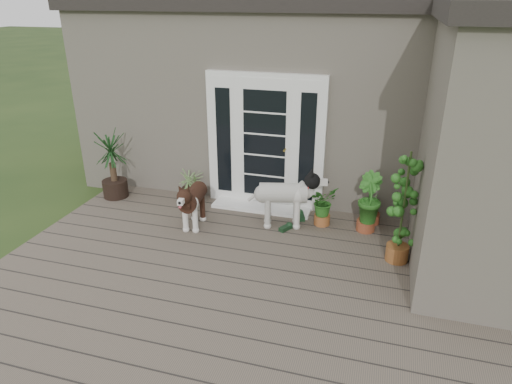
# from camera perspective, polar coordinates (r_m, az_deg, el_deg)

# --- Properties ---
(deck) EXTENTS (6.20, 4.60, 0.12)m
(deck) POSITION_cam_1_polar(r_m,az_deg,el_deg) (5.79, -2.87, -11.12)
(deck) COLOR #6B5B4C
(deck) RESTS_ON ground
(house_main) EXTENTS (7.40, 4.00, 3.10)m
(house_main) POSITION_cam_1_polar(r_m,az_deg,el_deg) (9.06, 5.91, 11.98)
(house_main) COLOR #665E54
(house_main) RESTS_ON ground
(roof_main) EXTENTS (7.60, 4.20, 0.20)m
(roof_main) POSITION_cam_1_polar(r_m,az_deg,el_deg) (8.88, 6.39, 22.46)
(roof_main) COLOR #2D2826
(roof_main) RESTS_ON house_main
(house_wing) EXTENTS (1.60, 2.40, 3.10)m
(house_wing) POSITION_cam_1_polar(r_m,az_deg,el_deg) (6.00, 27.94, 3.30)
(house_wing) COLOR #665E54
(house_wing) RESTS_ON ground
(door_unit) EXTENTS (1.90, 0.14, 2.15)m
(door_unit) POSITION_cam_1_polar(r_m,az_deg,el_deg) (7.25, 1.14, 6.26)
(door_unit) COLOR white
(door_unit) RESTS_ON deck
(door_step) EXTENTS (1.60, 0.40, 0.05)m
(door_step) POSITION_cam_1_polar(r_m,az_deg,el_deg) (7.45, 0.67, -1.91)
(door_step) COLOR white
(door_step) RESTS_ON deck
(brindle_dog) EXTENTS (0.44, 0.87, 0.70)m
(brindle_dog) POSITION_cam_1_polar(r_m,az_deg,el_deg) (6.83, -7.80, -1.61)
(brindle_dog) COLOR #3D2116
(brindle_dog) RESTS_ON deck
(white_dog) EXTENTS (1.02, 0.63, 0.79)m
(white_dog) POSITION_cam_1_polar(r_m,az_deg,el_deg) (6.77, 3.37, -1.23)
(white_dog) COLOR white
(white_dog) RESTS_ON deck
(spider_plant) EXTENTS (0.64, 0.64, 0.60)m
(spider_plant) POSITION_cam_1_polar(r_m,az_deg,el_deg) (7.73, -8.04, 1.06)
(spider_plant) COLOR #A6BD74
(spider_plant) RESTS_ON deck
(yucca) EXTENTS (0.83, 0.83, 1.16)m
(yucca) POSITION_cam_1_polar(r_m,az_deg,el_deg) (8.07, -17.51, 3.27)
(yucca) COLOR black
(yucca) RESTS_ON deck
(herb_a) EXTENTS (0.56, 0.56, 0.52)m
(herb_a) POSITION_cam_1_polar(r_m,az_deg,el_deg) (6.93, 8.32, -2.09)
(herb_a) COLOR #235F1B
(herb_a) RESTS_ON deck
(herb_b) EXTENTS (0.62, 0.62, 0.67)m
(herb_b) POSITION_cam_1_polar(r_m,az_deg,el_deg) (6.84, 13.72, -2.16)
(herb_b) COLOR #1E5B1A
(herb_b) RESTS_ON deck
(herb_c) EXTENTS (0.48, 0.48, 0.53)m
(herb_c) POSITION_cam_1_polar(r_m,az_deg,el_deg) (7.13, 14.12, -1.79)
(herb_c) COLOR #1D5C1A
(herb_c) RESTS_ON deck
(sapling) EXTENTS (0.55, 0.55, 1.56)m
(sapling) POSITION_cam_1_polar(r_m,az_deg,el_deg) (6.00, 17.96, -1.74)
(sapling) COLOR #1A4D16
(sapling) RESTS_ON deck
(clog_left) EXTENTS (0.23, 0.33, 0.09)m
(clog_left) POSITION_cam_1_polar(r_m,az_deg,el_deg) (7.17, 5.59, -2.94)
(clog_left) COLOR #14321A
(clog_left) RESTS_ON deck
(clog_right) EXTENTS (0.23, 0.29, 0.08)m
(clog_right) POSITION_cam_1_polar(r_m,az_deg,el_deg) (6.81, 3.73, -4.43)
(clog_right) COLOR black
(clog_right) RESTS_ON deck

